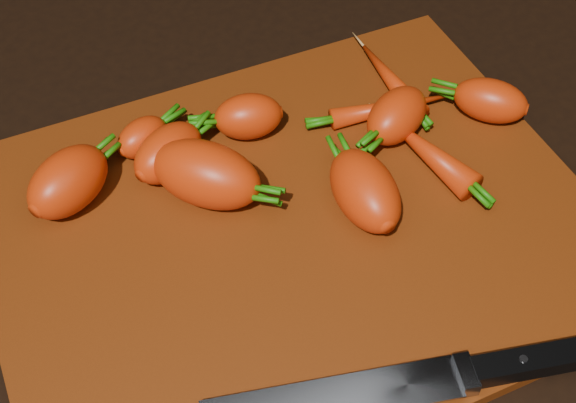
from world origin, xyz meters
name	(u,v)px	position (x,y,z in m)	size (l,w,h in m)	color
ground	(293,236)	(0.00, 0.00, -0.01)	(2.00, 2.00, 0.01)	black
cutting_board	(293,228)	(0.00, 0.00, 0.01)	(0.50, 0.40, 0.01)	maroon
carrot_0	(68,182)	(-0.16, 0.10, 0.04)	(0.08, 0.05, 0.05)	red
carrot_1	(248,116)	(0.01, 0.11, 0.03)	(0.06, 0.04, 0.04)	red
carrot_2	(206,174)	(-0.05, 0.06, 0.04)	(0.10, 0.06, 0.06)	red
carrot_3	(365,190)	(0.06, -0.01, 0.04)	(0.09, 0.05, 0.05)	red
carrot_4	(397,115)	(0.13, 0.06, 0.03)	(0.07, 0.04, 0.04)	red
carrot_5	(142,137)	(-0.09, 0.13, 0.03)	(0.05, 0.03, 0.03)	red
carrot_6	(490,101)	(0.22, 0.04, 0.03)	(0.07, 0.04, 0.04)	red
carrot_7	(390,79)	(0.16, 0.12, 0.02)	(0.11, 0.02, 0.02)	red
carrot_8	(389,108)	(0.14, 0.08, 0.02)	(0.11, 0.02, 0.02)	red
carrot_9	(428,152)	(0.14, 0.01, 0.03)	(0.11, 0.03, 0.03)	red
carrot_10	(168,153)	(-0.07, 0.10, 0.03)	(0.07, 0.04, 0.04)	red
knife	(358,394)	(-0.02, -0.16, 0.02)	(0.30, 0.09, 0.02)	gray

